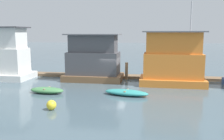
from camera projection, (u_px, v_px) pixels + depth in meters
ground_plane at (114, 82)px, 26.20m from camera, size 200.00×200.00×0.00m
dock_walkway at (117, 76)px, 28.67m from camera, size 42.40×1.55×0.30m
houseboat_white at (4, 56)px, 27.61m from camera, size 5.85×3.87×9.18m
houseboat_brown at (94, 60)px, 26.78m from camera, size 6.21×3.71×4.99m
houseboat_orange at (173, 61)px, 24.46m from camera, size 6.27×3.62×8.04m
dinghy_green at (47, 90)px, 21.27m from camera, size 3.07×1.48×0.50m
dinghy_teal at (126, 93)px, 20.50m from camera, size 3.85×1.91×0.48m
mooring_post_far_right at (127, 71)px, 27.35m from camera, size 0.32×0.32×1.88m
mooring_post_near_left at (188, 75)px, 26.32m from camera, size 0.31×0.31×1.41m
buoy_yellow at (51, 105)px, 16.66m from camera, size 0.67×0.67×0.67m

